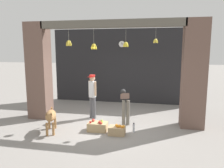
# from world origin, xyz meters

# --- Properties ---
(ground_plane) EXTENTS (60.00, 60.00, 0.00)m
(ground_plane) POSITION_xyz_m (0.00, 0.00, 0.00)
(ground_plane) COLOR gray
(shop_back_wall) EXTENTS (6.48, 0.12, 3.33)m
(shop_back_wall) POSITION_xyz_m (0.00, 3.09, 1.66)
(shop_back_wall) COLOR #232326
(shop_back_wall) RESTS_ON ground_plane
(shop_pillar_left) EXTENTS (0.70, 0.60, 3.33)m
(shop_pillar_left) POSITION_xyz_m (-2.59, 0.30, 1.66)
(shop_pillar_left) COLOR brown
(shop_pillar_left) RESTS_ON ground_plane
(shop_pillar_right) EXTENTS (0.70, 0.60, 3.33)m
(shop_pillar_right) POSITION_xyz_m (2.59, 0.30, 1.66)
(shop_pillar_right) COLOR brown
(shop_pillar_right) RESTS_ON ground_plane
(storefront_awning) EXTENTS (4.58, 0.28, 0.92)m
(storefront_awning) POSITION_xyz_m (-0.01, 0.12, 3.17)
(storefront_awning) COLOR #5B564C
(dog) EXTENTS (0.55, 1.04, 0.72)m
(dog) POSITION_xyz_m (-1.54, -1.03, 0.49)
(dog) COLOR #9E7042
(dog) RESTS_ON ground_plane
(shopkeeper) EXTENTS (0.32, 0.29, 1.55)m
(shopkeeper) POSITION_xyz_m (-0.71, 0.53, 0.90)
(shopkeeper) COLOR #56565B
(shopkeeper) RESTS_ON ground_plane
(worker_stooping) EXTENTS (0.40, 0.80, 1.06)m
(worker_stooping) POSITION_xyz_m (0.47, 0.27, 0.71)
(worker_stooping) COLOR #6B665B
(worker_stooping) RESTS_ON ground_plane
(fruit_crate_oranges) EXTENTS (0.47, 0.33, 0.31)m
(fruit_crate_oranges) POSITION_xyz_m (0.40, -0.81, 0.13)
(fruit_crate_oranges) COLOR tan
(fruit_crate_oranges) RESTS_ON ground_plane
(fruit_crate_apples) EXTENTS (0.57, 0.38, 0.32)m
(fruit_crate_apples) POSITION_xyz_m (-0.23, -0.62, 0.14)
(fruit_crate_apples) COLOR tan
(fruit_crate_apples) RESTS_ON ground_plane
(water_bottle) EXTENTS (0.06, 0.06, 0.29)m
(water_bottle) POSITION_xyz_m (0.85, -0.53, 0.13)
(water_bottle) COLOR silver
(water_bottle) RESTS_ON ground_plane
(wall_clock) EXTENTS (0.29, 0.03, 0.29)m
(wall_clock) POSITION_xyz_m (-0.06, 3.01, 2.66)
(wall_clock) COLOR black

